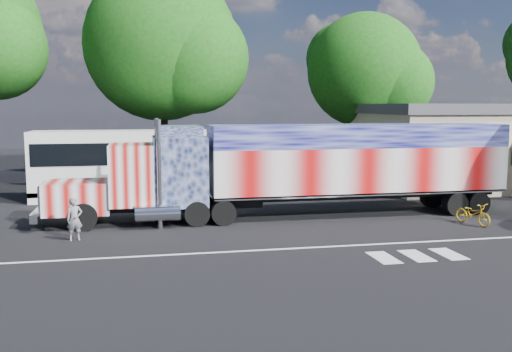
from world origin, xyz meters
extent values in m
plane|color=black|center=(0.00, 0.00, 0.00)|extent=(100.00, 100.00, 0.00)
cube|color=silver|center=(0.00, -3.00, 0.01)|extent=(30.00, 0.15, 0.01)
cube|color=silver|center=(2.80, -4.80, 0.01)|extent=(0.70, 1.60, 0.01)
cube|color=silver|center=(4.00, -4.80, 0.01)|extent=(0.70, 1.60, 0.01)
cube|color=silver|center=(5.20, -4.80, 0.01)|extent=(0.70, 1.60, 0.01)
cube|color=black|center=(-4.50, 2.67, 0.72)|extent=(9.27, 1.03, 0.31)
cube|color=#D8807E|center=(-7.80, 2.67, 1.24)|extent=(2.68, 2.27, 1.34)
cube|color=silver|center=(-9.19, 2.67, 1.24)|extent=(0.12, 1.96, 1.19)
cube|color=silver|center=(-9.40, 2.67, 0.57)|extent=(0.31, 2.58, 0.37)
cube|color=#D8807E|center=(-5.53, 2.67, 2.16)|extent=(1.85, 2.58, 2.58)
cube|color=black|center=(-6.41, 2.67, 2.63)|extent=(0.06, 2.16, 0.93)
cube|color=#4A557D|center=(-3.47, 2.67, 2.27)|extent=(2.27, 2.58, 2.99)
cube|color=#4A557D|center=(-3.47, 2.67, 3.97)|extent=(1.85, 2.47, 0.52)
cylinder|color=silver|center=(-4.40, 4.03, 2.27)|extent=(0.21, 0.21, 4.53)
cylinder|color=silver|center=(-4.40, 1.31, 2.27)|extent=(0.21, 0.21, 4.53)
cylinder|color=silver|center=(-4.50, 4.01, 0.67)|extent=(1.85, 0.68, 0.68)
cylinder|color=silver|center=(-4.50, 1.33, 0.67)|extent=(1.85, 0.68, 0.68)
cylinder|color=black|center=(-7.49, 1.54, 0.57)|extent=(1.13, 0.36, 1.13)
cylinder|color=black|center=(-7.49, 3.80, 0.57)|extent=(1.13, 0.36, 1.13)
cylinder|color=black|center=(-2.86, 1.59, 0.54)|extent=(1.07, 0.57, 1.07)
cylinder|color=black|center=(-2.86, 3.75, 0.54)|extent=(1.07, 0.57, 1.07)
cylinder|color=black|center=(-1.72, 1.59, 0.54)|extent=(1.07, 0.57, 1.07)
cylinder|color=black|center=(-1.72, 3.75, 0.54)|extent=(1.07, 0.57, 1.07)
cube|color=black|center=(4.77, 2.67, 0.98)|extent=(13.39, 1.13, 0.31)
cube|color=#DA7878|center=(4.77, 2.67, 2.16)|extent=(13.80, 2.68, 2.06)
cube|color=#444995|center=(4.77, 2.67, 3.71)|extent=(13.80, 2.68, 1.03)
cube|color=silver|center=(4.77, 2.67, 1.13)|extent=(13.80, 2.68, 0.12)
cube|color=silver|center=(11.69, 2.67, 2.68)|extent=(0.04, 2.58, 2.99)
cylinder|color=black|center=(9.20, 1.59, 0.54)|extent=(1.07, 0.57, 1.07)
cylinder|color=black|center=(9.20, 3.75, 0.54)|extent=(1.07, 0.57, 1.07)
cylinder|color=black|center=(10.33, 1.59, 0.54)|extent=(1.07, 0.57, 1.07)
cylinder|color=black|center=(10.33, 3.75, 0.54)|extent=(1.07, 0.57, 1.07)
cube|color=white|center=(-4.51, 9.83, 1.87)|extent=(12.80, 2.77, 3.73)
cube|color=black|center=(-4.51, 9.83, 2.56)|extent=(12.37, 2.84, 1.17)
cube|color=black|center=(-4.51, 9.83, 0.48)|extent=(12.80, 2.77, 0.27)
cube|color=black|center=(-10.91, 9.83, 2.03)|extent=(0.06, 2.45, 1.49)
cylinder|color=black|center=(-9.31, 8.50, 0.53)|extent=(1.07, 0.32, 1.07)
cylinder|color=black|center=(-9.31, 11.16, 0.53)|extent=(1.07, 0.32, 1.07)
cylinder|color=black|center=(-1.31, 8.50, 0.53)|extent=(1.07, 0.32, 1.07)
cylinder|color=black|center=(-1.31, 11.16, 0.53)|extent=(1.07, 0.32, 1.07)
cylinder|color=black|center=(-0.36, 8.50, 0.53)|extent=(1.07, 0.32, 1.07)
cylinder|color=black|center=(-0.36, 11.16, 0.53)|extent=(1.07, 0.32, 1.07)
cube|color=#1E5926|center=(12.00, 5.96, 2.40)|extent=(1.60, 0.08, 1.20)
imported|color=slate|center=(-7.65, -0.11, 0.82)|extent=(0.68, 0.54, 1.63)
imported|color=gold|center=(8.79, -0.53, 0.48)|extent=(1.13, 1.94, 0.96)
cylinder|color=black|center=(10.31, 15.72, 3.02)|extent=(0.70, 0.70, 6.04)
sphere|color=#1D5B15|center=(10.31, 15.72, 7.55)|extent=(7.94, 7.94, 7.94)
sphere|color=#1D5B15|center=(11.90, 14.53, 6.68)|extent=(5.56, 5.56, 5.56)
sphere|color=#1D5B15|center=(9.12, 16.91, 8.41)|extent=(5.16, 5.16, 5.16)
cylinder|color=black|center=(-3.64, 16.38, 3.64)|extent=(0.70, 0.70, 7.28)
sphere|color=#1D5B15|center=(-3.64, 16.38, 9.11)|extent=(10.04, 10.04, 10.04)
sphere|color=#1D5B15|center=(-1.63, 14.87, 8.07)|extent=(7.03, 7.03, 7.03)
sphere|color=#1D5B15|center=(-5.15, 17.88, 10.15)|extent=(6.53, 6.53, 6.53)
camera|label=1|loc=(-5.15, -22.25, 5.08)|focal=40.00mm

